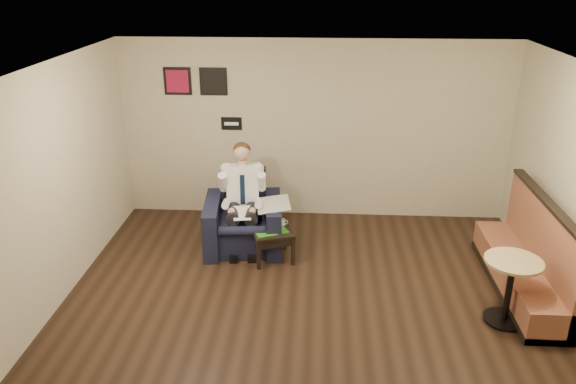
# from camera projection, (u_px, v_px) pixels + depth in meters

# --- Properties ---
(ground) EXTENTS (6.00, 6.00, 0.00)m
(ground) POSITION_uv_depth(u_px,v_px,m) (309.00, 321.00, 6.45)
(ground) COLOR black
(ground) RESTS_ON ground
(wall_back) EXTENTS (6.00, 0.02, 2.80)m
(wall_back) POSITION_uv_depth(u_px,v_px,m) (315.00, 131.00, 8.69)
(wall_back) COLOR beige
(wall_back) RESTS_ON ground
(wall_left) EXTENTS (0.02, 6.00, 2.80)m
(wall_left) POSITION_uv_depth(u_px,v_px,m) (35.00, 203.00, 6.08)
(wall_left) COLOR beige
(wall_left) RESTS_ON ground
(ceiling) EXTENTS (6.00, 6.00, 0.02)m
(ceiling) POSITION_uv_depth(u_px,v_px,m) (313.00, 77.00, 5.39)
(ceiling) COLOR white
(ceiling) RESTS_ON wall_back
(seating_sign) EXTENTS (0.32, 0.02, 0.20)m
(seating_sign) POSITION_uv_depth(u_px,v_px,m) (232.00, 124.00, 8.71)
(seating_sign) COLOR black
(seating_sign) RESTS_ON wall_back
(art_print_left) EXTENTS (0.42, 0.03, 0.42)m
(art_print_left) POSITION_uv_depth(u_px,v_px,m) (178.00, 81.00, 8.50)
(art_print_left) COLOR #A5143E
(art_print_left) RESTS_ON wall_back
(art_print_right) EXTENTS (0.42, 0.03, 0.42)m
(art_print_right) POSITION_uv_depth(u_px,v_px,m) (213.00, 82.00, 8.47)
(art_print_right) COLOR black
(art_print_right) RESTS_ON wall_back
(armchair) EXTENTS (1.17, 1.17, 1.04)m
(armchair) POSITION_uv_depth(u_px,v_px,m) (243.00, 213.00, 7.96)
(armchair) COLOR black
(armchair) RESTS_ON ground
(seated_man) EXTENTS (0.77, 1.07, 1.42)m
(seated_man) POSITION_uv_depth(u_px,v_px,m) (242.00, 205.00, 7.76)
(seated_man) COLOR white
(seated_man) RESTS_ON armchair
(lap_papers) EXTENTS (0.29, 0.37, 0.01)m
(lap_papers) POSITION_uv_depth(u_px,v_px,m) (242.00, 213.00, 7.68)
(lap_papers) COLOR white
(lap_papers) RESTS_ON seated_man
(newspaper) EXTENTS (0.53, 0.62, 0.01)m
(newspaper) POSITION_uv_depth(u_px,v_px,m) (273.00, 204.00, 7.80)
(newspaper) COLOR silver
(newspaper) RESTS_ON armchair
(side_table) EXTENTS (0.67, 0.67, 0.44)m
(side_table) POSITION_uv_depth(u_px,v_px,m) (272.00, 244.00, 7.73)
(side_table) COLOR black
(side_table) RESTS_ON ground
(green_folder) EXTENTS (0.53, 0.47, 0.01)m
(green_folder) POSITION_uv_depth(u_px,v_px,m) (270.00, 230.00, 7.62)
(green_folder) COLOR green
(green_folder) RESTS_ON side_table
(coffee_mug) EXTENTS (0.10, 0.10, 0.09)m
(coffee_mug) POSITION_uv_depth(u_px,v_px,m) (282.00, 222.00, 7.77)
(coffee_mug) COLOR white
(coffee_mug) RESTS_ON side_table
(smartphone) EXTENTS (0.14, 0.09, 0.01)m
(smartphone) POSITION_uv_depth(u_px,v_px,m) (273.00, 225.00, 7.79)
(smartphone) COLOR black
(smartphone) RESTS_ON side_table
(banquette) EXTENTS (0.55, 2.30, 1.18)m
(banquette) POSITION_uv_depth(u_px,v_px,m) (523.00, 247.00, 6.85)
(banquette) COLOR brown
(banquette) RESTS_ON ground
(cafe_table) EXTENTS (0.79, 0.79, 0.79)m
(cafe_table) POSITION_uv_depth(u_px,v_px,m) (509.00, 291.00, 6.30)
(cafe_table) COLOR tan
(cafe_table) RESTS_ON ground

